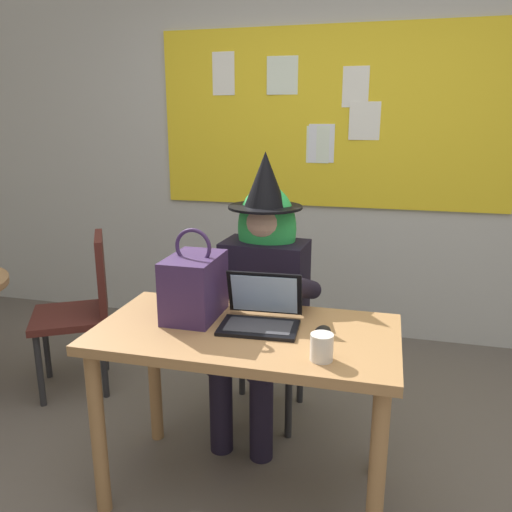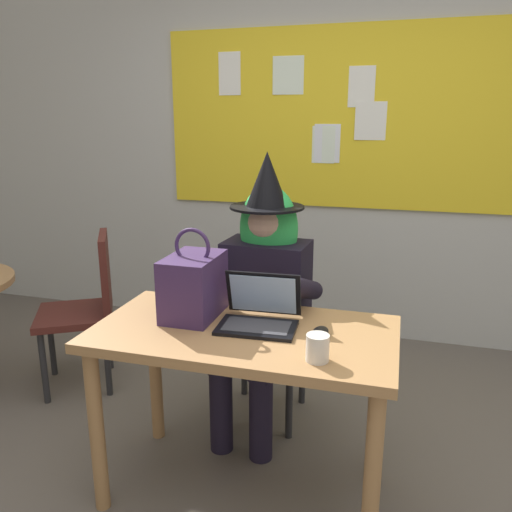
# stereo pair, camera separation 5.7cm
# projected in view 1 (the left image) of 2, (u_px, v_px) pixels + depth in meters

# --- Properties ---
(ground_plane) EXTENTS (24.00, 24.00, 0.00)m
(ground_plane) POSITION_uv_depth(u_px,v_px,m) (260.00, 512.00, 2.09)
(ground_plane) COLOR #5B544C
(wall_back_bulletin) EXTENTS (6.21, 2.04, 2.89)m
(wall_back_bulletin) POSITION_uv_depth(u_px,v_px,m) (331.00, 133.00, 3.55)
(wall_back_bulletin) COLOR #B2B2AD
(wall_back_bulletin) RESTS_ON ground
(desk_main) EXTENTS (1.19, 0.64, 0.75)m
(desk_main) POSITION_uv_depth(u_px,v_px,m) (246.00, 356.00, 2.05)
(desk_main) COLOR #A37547
(desk_main) RESTS_ON ground
(chair_at_desk) EXTENTS (0.42, 0.42, 0.89)m
(chair_at_desk) POSITION_uv_depth(u_px,v_px,m) (267.00, 323.00, 2.73)
(chair_at_desk) COLOR black
(chair_at_desk) RESTS_ON ground
(person_costumed) EXTENTS (0.61, 0.66, 1.40)m
(person_costumed) POSITION_uv_depth(u_px,v_px,m) (261.00, 280.00, 2.55)
(person_costumed) COLOR black
(person_costumed) RESTS_ON ground
(laptop) EXTENTS (0.32, 0.28, 0.20)m
(laptop) POSITION_uv_depth(u_px,v_px,m) (261.00, 314.00, 2.05)
(laptop) COLOR black
(laptop) RESTS_ON desk_main
(computer_mouse) EXTENTS (0.07, 0.11, 0.03)m
(computer_mouse) POSITION_uv_depth(u_px,v_px,m) (323.00, 332.00, 1.95)
(computer_mouse) COLOR black
(computer_mouse) RESTS_ON desk_main
(handbag) EXTENTS (0.20, 0.30, 0.38)m
(handbag) POSITION_uv_depth(u_px,v_px,m) (194.00, 286.00, 2.12)
(handbag) COLOR #38234C
(handbag) RESTS_ON desk_main
(coffee_mug) EXTENTS (0.08, 0.08, 0.09)m
(coffee_mug) POSITION_uv_depth(u_px,v_px,m) (322.00, 347.00, 1.75)
(coffee_mug) COLOR silver
(coffee_mug) RESTS_ON desk_main
(chair_spare_by_window) EXTENTS (0.58, 0.58, 0.92)m
(chair_spare_by_window) POSITION_uv_depth(u_px,v_px,m) (84.00, 304.00, 2.96)
(chair_spare_by_window) COLOR #4C1E19
(chair_spare_by_window) RESTS_ON ground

